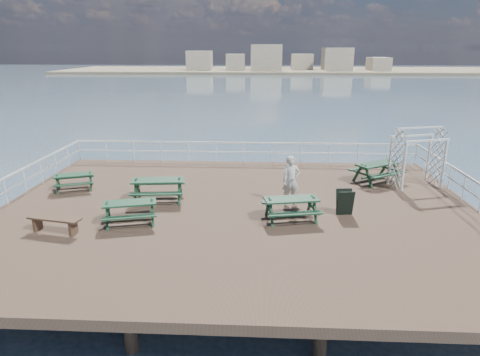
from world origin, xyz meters
name	(u,v)px	position (x,y,z in m)	size (l,w,h in m)	color
ground	(237,213)	(0.00, 0.00, -0.15)	(18.00, 14.00, 0.30)	brown
sea_backdrop	(297,67)	(12.54, 134.07, -0.51)	(300.00, 300.00, 9.20)	#384E5F
railing	(239,168)	(-0.07, 2.57, 0.87)	(17.77, 13.76, 1.10)	white
picnic_table_a	(74,178)	(-7.03, 1.94, 0.49)	(1.92, 1.74, 0.77)	#12331B
picnic_table_b	(158,185)	(-3.14, 0.79, 0.63)	(2.18, 1.83, 0.98)	#12331B
picnic_table_c	(377,168)	(6.09, 3.77, 0.62)	(2.55, 2.43, 0.97)	#12331B
picnic_table_d	(130,208)	(-3.58, -1.50, 0.55)	(2.09, 1.84, 0.87)	#12331B
picnic_table_e	(291,204)	(1.96, -0.93, 0.58)	(2.12, 1.83, 0.90)	#12331B
flat_bench_near	(55,221)	(-5.81, -2.41, 0.39)	(1.84, 0.78, 0.52)	brown
trellis_arbor	(417,160)	(7.60, 3.23, 1.16)	(2.32, 1.64, 2.60)	white
sandwich_board	(345,203)	(3.92, -0.36, 0.46)	(0.62, 0.49, 0.95)	black
person	(291,180)	(2.04, 0.71, 0.94)	(0.69, 0.45, 1.88)	silver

